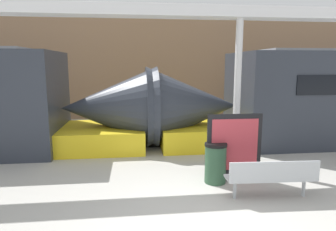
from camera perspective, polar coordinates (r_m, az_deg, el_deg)
name	(u,v)px	position (r m, az deg, el deg)	size (l,w,h in m)	color
ground_plane	(197,220)	(5.57, 5.55, -19.23)	(60.00, 60.00, 0.00)	#B2AFA8
station_wall	(154,69)	(15.33, -2.74, 8.92)	(56.00, 0.20, 5.00)	#937051
bench_near	(272,176)	(6.45, 19.19, -10.77)	(1.83, 0.52, 0.83)	#ADB2B7
trash_bin	(215,163)	(7.02, 9.02, -8.91)	(0.51, 0.51, 0.93)	#2D5138
poster_board	(234,147)	(7.14, 12.49, -5.92)	(1.28, 0.07, 1.58)	black
support_column_near	(237,95)	(8.03, 13.03, 3.88)	(0.18, 0.18, 3.83)	silver
canopy_beam	(240,13)	(8.10, 13.61, 18.49)	(28.00, 0.60, 0.28)	silver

